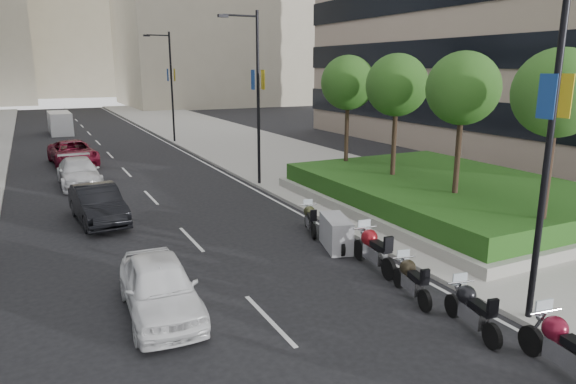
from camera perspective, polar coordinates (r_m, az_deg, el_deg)
sidewalk_right at (r=40.39m, az=-3.85°, el=4.92°), size 10.00×100.00×0.15m
lane_edge at (r=38.70m, az=-11.12°, el=4.20°), size 0.12×100.00×0.01m
lane_centre at (r=37.68m, az=-18.76°, el=3.47°), size 0.12×100.00×0.01m
building_cream_centre at (r=127.75m, az=-23.93°, el=18.35°), size 30.00×24.00×38.00m
planter at (r=24.21m, az=17.12°, el=-0.98°), size 10.00×14.00×0.40m
hedge at (r=24.07m, az=17.22°, el=0.41°), size 9.40×13.40×0.80m
tree_0 at (r=18.42m, az=27.78°, el=9.64°), size 2.80×2.80×6.30m
tree_1 at (r=21.02m, az=18.87°, el=10.78°), size 2.80×2.80×6.30m
tree_2 at (r=24.01m, az=12.00°, el=11.49°), size 2.80×2.80×6.30m
tree_3 at (r=27.27m, az=6.68°, el=11.92°), size 2.80×2.80×6.30m
lamp_post_0 at (r=13.17m, az=26.88°, el=7.13°), size 2.34×0.45×9.00m
lamp_post_1 at (r=27.00m, az=-3.65°, el=11.21°), size 2.34×0.45×9.00m
lamp_post_2 at (r=44.12m, az=-13.02°, el=11.86°), size 2.34×0.45×9.00m
motorcycle_1 at (r=12.34m, az=28.28°, el=-14.98°), size 0.81×2.44×1.22m
motorcycle_2 at (r=13.40m, az=19.69°, el=-12.13°), size 0.74×2.17×1.09m
motorcycle_3 at (r=14.71m, az=13.51°, el=-9.41°), size 0.74×2.08×1.05m
motorcycle_4 at (r=16.47m, az=9.45°, el=-6.28°), size 0.83×2.48×1.23m
motorcycle_5 at (r=18.11m, az=5.34°, el=-4.59°), size 1.27×2.02×1.14m
motorcycle_6 at (r=19.82m, az=2.48°, el=-3.00°), size 0.87×1.96×1.01m
car_a at (r=13.79m, az=-14.06°, el=-10.20°), size 2.01×4.48×1.49m
car_b at (r=22.44m, az=-20.38°, el=-1.28°), size 2.00×4.75×1.53m
car_c at (r=29.79m, az=-22.22°, el=2.03°), size 2.09×5.02×1.45m
car_d at (r=36.43m, az=-22.78°, el=4.04°), size 3.05×5.82×1.56m
delivery_van at (r=53.65m, az=-23.98°, el=6.92°), size 1.99×4.98×2.07m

